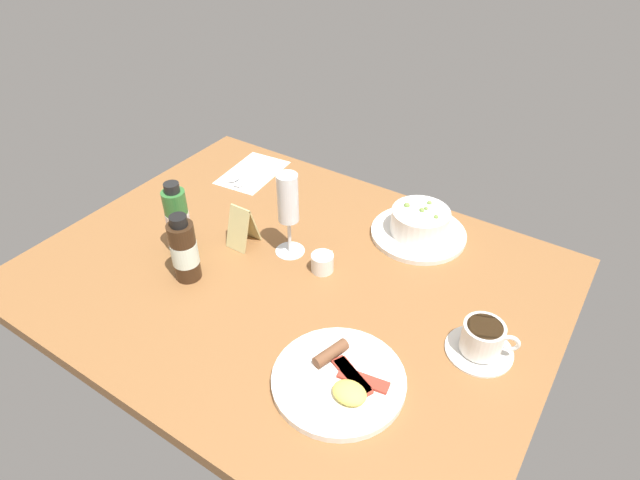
{
  "coord_description": "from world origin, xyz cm",
  "views": [
    {
      "loc": [
        -53.6,
        69.67,
        76.85
      ],
      "look_at": [
        -4.68,
        -4.5,
        8.37
      ],
      "focal_mm": 30.25,
      "sensor_mm": 36.0,
      "label": 1
    }
  ],
  "objects_px": {
    "menu_card": "(242,226)",
    "wine_glass": "(288,203)",
    "porridge_bowl": "(420,224)",
    "cutlery_setting": "(251,173)",
    "sauce_bottle_brown": "(184,251)",
    "breakfast_plate": "(340,380)",
    "coffee_cup": "(482,340)",
    "sauce_bottle_green": "(178,222)",
    "creamer_jug": "(323,262)"
  },
  "relations": [
    {
      "from": "coffee_cup",
      "to": "breakfast_plate",
      "type": "bearing_deg",
      "value": 48.89
    },
    {
      "from": "cutlery_setting",
      "to": "creamer_jug",
      "type": "relative_size",
      "value": 3.59
    },
    {
      "from": "wine_glass",
      "to": "sauce_bottle_green",
      "type": "distance_m",
      "value": 0.25
    },
    {
      "from": "sauce_bottle_brown",
      "to": "creamer_jug",
      "type": "bearing_deg",
      "value": -142.39
    },
    {
      "from": "porridge_bowl",
      "to": "menu_card",
      "type": "relative_size",
      "value": 2.23
    },
    {
      "from": "sauce_bottle_green",
      "to": "cutlery_setting",
      "type": "bearing_deg",
      "value": -75.62
    },
    {
      "from": "sauce_bottle_green",
      "to": "sauce_bottle_brown",
      "type": "xyz_separation_m",
      "value": [
        -0.07,
        0.06,
        -0.01
      ]
    },
    {
      "from": "porridge_bowl",
      "to": "sauce_bottle_green",
      "type": "distance_m",
      "value": 0.55
    },
    {
      "from": "coffee_cup",
      "to": "wine_glass",
      "type": "height_order",
      "value": "wine_glass"
    },
    {
      "from": "creamer_jug",
      "to": "sauce_bottle_brown",
      "type": "xyz_separation_m",
      "value": [
        0.23,
        0.18,
        0.05
      ]
    },
    {
      "from": "wine_glass",
      "to": "menu_card",
      "type": "distance_m",
      "value": 0.14
    },
    {
      "from": "coffee_cup",
      "to": "creamer_jug",
      "type": "distance_m",
      "value": 0.37
    },
    {
      "from": "creamer_jug",
      "to": "breakfast_plate",
      "type": "height_order",
      "value": "creamer_jug"
    },
    {
      "from": "creamer_jug",
      "to": "sauce_bottle_green",
      "type": "height_order",
      "value": "sauce_bottle_green"
    },
    {
      "from": "porridge_bowl",
      "to": "cutlery_setting",
      "type": "bearing_deg",
      "value": -0.74
    },
    {
      "from": "coffee_cup",
      "to": "sauce_bottle_brown",
      "type": "relative_size",
      "value": 0.81
    },
    {
      "from": "cutlery_setting",
      "to": "menu_card",
      "type": "xyz_separation_m",
      "value": [
        -0.19,
        0.26,
        0.05
      ]
    },
    {
      "from": "wine_glass",
      "to": "breakfast_plate",
      "type": "bearing_deg",
      "value": 139.03
    },
    {
      "from": "porridge_bowl",
      "to": "sauce_bottle_green",
      "type": "bearing_deg",
      "value": 39.57
    },
    {
      "from": "cutlery_setting",
      "to": "breakfast_plate",
      "type": "bearing_deg",
      "value": 140.96
    },
    {
      "from": "coffee_cup",
      "to": "sauce_bottle_green",
      "type": "xyz_separation_m",
      "value": [
        0.67,
        0.09,
        0.05
      ]
    },
    {
      "from": "creamer_jug",
      "to": "wine_glass",
      "type": "relative_size",
      "value": 0.29
    },
    {
      "from": "porridge_bowl",
      "to": "sauce_bottle_brown",
      "type": "height_order",
      "value": "sauce_bottle_brown"
    },
    {
      "from": "wine_glass",
      "to": "sauce_bottle_green",
      "type": "xyz_separation_m",
      "value": [
        0.2,
        0.13,
        -0.05
      ]
    },
    {
      "from": "porridge_bowl",
      "to": "creamer_jug",
      "type": "relative_size",
      "value": 3.79
    },
    {
      "from": "menu_card",
      "to": "porridge_bowl",
      "type": "bearing_deg",
      "value": -142.61
    },
    {
      "from": "wine_glass",
      "to": "cutlery_setting",
      "type": "bearing_deg",
      "value": -37.05
    },
    {
      "from": "wine_glass",
      "to": "sauce_bottle_green",
      "type": "bearing_deg",
      "value": 33.26
    },
    {
      "from": "coffee_cup",
      "to": "breakfast_plate",
      "type": "relative_size",
      "value": 0.54
    },
    {
      "from": "cutlery_setting",
      "to": "sauce_bottle_brown",
      "type": "distance_m",
      "value": 0.45
    },
    {
      "from": "breakfast_plate",
      "to": "sauce_bottle_brown",
      "type": "bearing_deg",
      "value": -8.25
    },
    {
      "from": "wine_glass",
      "to": "porridge_bowl",
      "type": "bearing_deg",
      "value": -135.44
    },
    {
      "from": "cutlery_setting",
      "to": "porridge_bowl",
      "type": "bearing_deg",
      "value": 179.26
    },
    {
      "from": "sauce_bottle_brown",
      "to": "cutlery_setting",
      "type": "bearing_deg",
      "value": -68.47
    },
    {
      "from": "cutlery_setting",
      "to": "menu_card",
      "type": "height_order",
      "value": "menu_card"
    },
    {
      "from": "porridge_bowl",
      "to": "cutlery_setting",
      "type": "relative_size",
      "value": 1.06
    },
    {
      "from": "menu_card",
      "to": "wine_glass",
      "type": "bearing_deg",
      "value": -162.41
    },
    {
      "from": "coffee_cup",
      "to": "creamer_jug",
      "type": "height_order",
      "value": "coffee_cup"
    },
    {
      "from": "breakfast_plate",
      "to": "coffee_cup",
      "type": "bearing_deg",
      "value": -131.11
    },
    {
      "from": "sauce_bottle_brown",
      "to": "wine_glass",
      "type": "bearing_deg",
      "value": -124.78
    },
    {
      "from": "coffee_cup",
      "to": "wine_glass",
      "type": "distance_m",
      "value": 0.48
    },
    {
      "from": "porridge_bowl",
      "to": "menu_card",
      "type": "height_order",
      "value": "menu_card"
    },
    {
      "from": "sauce_bottle_brown",
      "to": "breakfast_plate",
      "type": "relative_size",
      "value": 0.67
    },
    {
      "from": "menu_card",
      "to": "sauce_bottle_green",
      "type": "bearing_deg",
      "value": 46.1
    },
    {
      "from": "coffee_cup",
      "to": "menu_card",
      "type": "relative_size",
      "value": 1.27
    },
    {
      "from": "wine_glass",
      "to": "sauce_bottle_green",
      "type": "height_order",
      "value": "wine_glass"
    },
    {
      "from": "wine_glass",
      "to": "breakfast_plate",
      "type": "distance_m",
      "value": 0.4
    },
    {
      "from": "creamer_jug",
      "to": "breakfast_plate",
      "type": "bearing_deg",
      "value": 128.78
    },
    {
      "from": "porridge_bowl",
      "to": "sauce_bottle_green",
      "type": "xyz_separation_m",
      "value": [
        0.42,
        0.35,
        0.05
      ]
    },
    {
      "from": "sauce_bottle_green",
      "to": "menu_card",
      "type": "height_order",
      "value": "sauce_bottle_green"
    }
  ]
}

